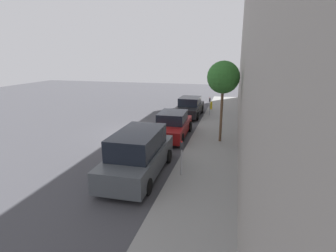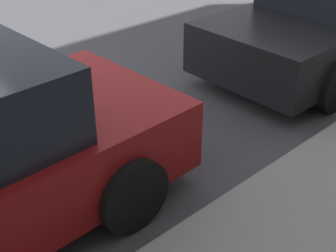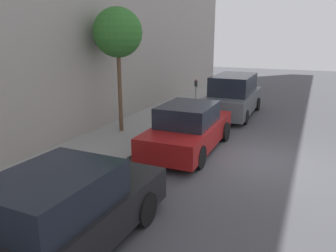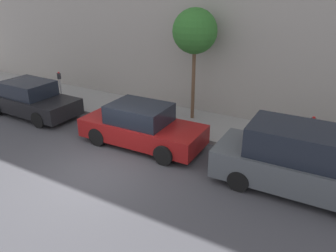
% 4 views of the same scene
% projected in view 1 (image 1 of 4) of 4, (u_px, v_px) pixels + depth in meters
% --- Properties ---
extents(ground_plane, '(60.00, 60.00, 0.00)m').
position_uv_depth(ground_plane, '(139.00, 133.00, 16.99)').
color(ground_plane, '#424247').
extents(sidewalk, '(2.71, 32.00, 0.15)m').
position_uv_depth(sidewalk, '(214.00, 138.00, 15.80)').
color(sidewalk, gray).
rests_on(sidewalk, ground_plane).
extents(building_facade, '(2.00, 32.00, 14.11)m').
position_uv_depth(building_facade, '(267.00, 12.00, 13.39)').
color(building_facade, gray).
rests_on(building_facade, ground_plane).
extents(parked_minivan_nearest, '(2.02, 4.94, 1.90)m').
position_uv_depth(parked_minivan_nearest, '(138.00, 154.00, 10.98)').
color(parked_minivan_nearest, '#4C5156').
rests_on(parked_minivan_nearest, ground_plane).
extents(parked_sedan_second, '(1.92, 4.55, 1.54)m').
position_uv_depth(parked_sedan_second, '(172.00, 125.00, 16.16)').
color(parked_sedan_second, maroon).
rests_on(parked_sedan_second, ground_plane).
extents(parked_sedan_third, '(1.92, 4.52, 1.54)m').
position_uv_depth(parked_sedan_third, '(190.00, 107.00, 21.72)').
color(parked_sedan_third, black).
rests_on(parked_sedan_third, ground_plane).
extents(parking_meter_near, '(0.11, 0.15, 1.45)m').
position_uv_depth(parking_meter_near, '(182.00, 154.00, 10.60)').
color(parking_meter_near, '#ADADB2').
rests_on(parking_meter_near, sidewalk).
extents(parking_meter_far, '(0.11, 0.15, 1.46)m').
position_uv_depth(parking_meter_far, '(210.00, 104.00, 21.15)').
color(parking_meter_far, '#ADADB2').
rests_on(parking_meter_far, sidewalk).
extents(street_tree, '(1.76, 1.76, 4.49)m').
position_uv_depth(street_tree, '(223.00, 78.00, 14.10)').
color(street_tree, brown).
rests_on(street_tree, sidewalk).
extents(fire_hydrant, '(0.20, 0.20, 0.69)m').
position_uv_depth(fire_hydrant, '(211.00, 105.00, 23.79)').
color(fire_hydrant, gold).
rests_on(fire_hydrant, sidewalk).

